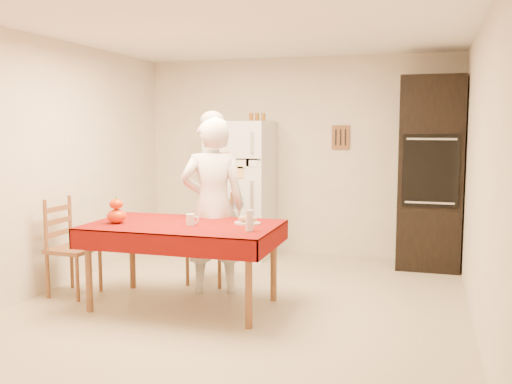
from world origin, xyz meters
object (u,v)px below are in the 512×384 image
at_px(dining_table, 183,231).
at_px(chair_far, 212,234).
at_px(pumpkin_lower, 117,216).
at_px(seated_woman, 213,206).
at_px(wine_glass, 249,220).
at_px(refrigerator, 240,189).
at_px(chair_left, 68,243).
at_px(coffee_mug, 191,220).
at_px(oven_cabinet, 430,173).
at_px(bread_plate, 247,223).

height_order(dining_table, chair_far, chair_far).
bearing_deg(pumpkin_lower, seated_woman, 42.67).
distance_m(seated_woman, wine_glass, 0.87).
bearing_deg(refrigerator, chair_left, -117.45).
height_order(refrigerator, wine_glass, refrigerator).
height_order(coffee_mug, pumpkin_lower, pumpkin_lower).
xyz_separation_m(oven_cabinet, wine_glass, (-1.46, -2.31, -0.25)).
xyz_separation_m(dining_table, pumpkin_lower, (-0.59, -0.14, 0.13)).
bearing_deg(chair_far, seated_woman, -64.58).
distance_m(dining_table, wine_glass, 0.71).
bearing_deg(dining_table, chair_far, 93.36).
bearing_deg(chair_left, seated_woman, -67.30).
bearing_deg(dining_table, refrigerator, 94.07).
bearing_deg(pumpkin_lower, bread_plate, 14.15).
distance_m(oven_cabinet, dining_table, 3.05).
bearing_deg(oven_cabinet, chair_left, -147.65).
height_order(chair_far, coffee_mug, chair_far).
height_order(pumpkin_lower, wine_glass, wine_glass).
distance_m(refrigerator, coffee_mug, 2.16).
bearing_deg(oven_cabinet, bread_plate, -128.08).
distance_m(dining_table, seated_woman, 0.53).
relative_size(oven_cabinet, wine_glass, 12.50).
height_order(chair_left, bread_plate, chair_left).
height_order(refrigerator, seated_woman, seated_woman).
height_order(chair_left, pumpkin_lower, chair_left).
bearing_deg(chair_far, coffee_mug, -78.00).
xyz_separation_m(coffee_mug, wine_glass, (0.58, -0.11, 0.04)).
bearing_deg(refrigerator, oven_cabinet, 1.18).
bearing_deg(chair_left, coffee_mug, -89.77).
relative_size(refrigerator, dining_table, 1.00).
relative_size(dining_table, bread_plate, 7.08).
height_order(oven_cabinet, seated_woman, oven_cabinet).
height_order(refrigerator, chair_left, refrigerator).
relative_size(chair_left, wine_glass, 5.40).
relative_size(refrigerator, seated_woman, 0.98).
bearing_deg(wine_glass, refrigerator, 110.03).
xyz_separation_m(dining_table, chair_left, (-1.23, 0.02, -0.18)).
height_order(chair_far, bread_plate, chair_far).
height_order(refrigerator, pumpkin_lower, refrigerator).
xyz_separation_m(refrigerator, dining_table, (0.15, -2.10, -0.16)).
height_order(refrigerator, coffee_mug, refrigerator).
xyz_separation_m(dining_table, coffee_mug, (0.09, -0.05, 0.12)).
height_order(chair_far, seated_woman, seated_woman).
xyz_separation_m(dining_table, seated_woman, (0.10, 0.49, 0.17)).
relative_size(refrigerator, oven_cabinet, 0.77).
relative_size(chair_left, bread_plate, 3.96).
height_order(oven_cabinet, chair_left, oven_cabinet).
bearing_deg(coffee_mug, bread_plate, 22.41).
bearing_deg(seated_woman, chair_left, -0.31).
distance_m(dining_table, chair_left, 1.25).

